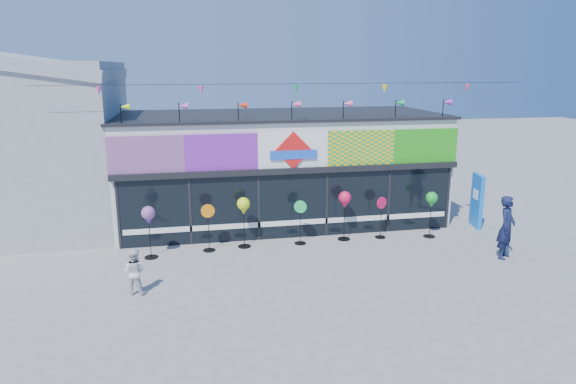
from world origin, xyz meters
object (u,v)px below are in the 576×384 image
object	(u,v)px
spinner_1	(208,226)
spinner_2	(244,207)
spinner_0	(149,217)
adult_man	(506,227)
spinner_6	(432,201)
spinner_4	(345,201)
spinner_5	(381,216)
child	(134,272)
spinner_3	(300,221)
blue_sign	(477,201)

from	to	relation	value
spinner_1	spinner_2	distance (m)	1.29
spinner_0	spinner_1	size ratio (longest dim) A/B	1.07
spinner_2	adult_man	xyz separation A→B (m)	(7.87, -2.57, -0.36)
spinner_0	spinner_6	bearing A→B (deg)	1.05
spinner_0	spinner_4	xyz separation A→B (m)	(6.46, 0.49, 0.03)
spinner_5	spinner_1	bearing A→B (deg)	-178.50
spinner_0	spinner_1	bearing A→B (deg)	8.77
child	adult_man	bearing A→B (deg)	-157.31
spinner_5	spinner_3	bearing A→B (deg)	-178.53
spinner_1	spinner_4	xyz separation A→B (m)	(4.64, 0.21, 0.55)
blue_sign	spinner_0	bearing A→B (deg)	-162.79
spinner_6	spinner_5	bearing A→B (deg)	171.34
spinner_4	spinner_2	bearing A→B (deg)	-178.82
spinner_2	spinner_3	size ratio (longest dim) A/B	1.12
spinner_3	spinner_5	world-z (taller)	spinner_3
spinner_0	spinner_3	size ratio (longest dim) A/B	1.11
spinner_3	adult_man	distance (m)	6.49
spinner_3	spinner_5	size ratio (longest dim) A/B	1.03
spinner_2	spinner_5	world-z (taller)	spinner_2
spinner_0	spinner_3	xyz separation A→B (m)	(4.87, 0.36, -0.54)
spinner_4	spinner_1	bearing A→B (deg)	-177.36
spinner_0	spinner_5	distance (m)	7.80
blue_sign	spinner_3	distance (m)	6.89
spinner_2	spinner_4	xyz separation A→B (m)	(3.47, 0.07, 0.02)
spinner_5	child	bearing A→B (deg)	-159.22
spinner_5	spinner_6	distance (m)	1.82
blue_sign	spinner_6	size ratio (longest dim) A/B	1.21
spinner_3	spinner_6	bearing A→B (deg)	-2.34
spinner_0	spinner_1	world-z (taller)	spinner_0
spinner_2	child	xyz separation A→B (m)	(-3.23, -3.03, -0.74)
spinner_3	adult_man	xyz separation A→B (m)	(5.98, -2.51, 0.20)
spinner_4	spinner_5	size ratio (longest dim) A/B	1.17
adult_man	child	xyz separation A→B (m)	(-11.10, -0.45, -0.38)
spinner_0	adult_man	xyz separation A→B (m)	(10.86, -2.15, -0.35)
spinner_1	spinner_4	world-z (taller)	spinner_4
spinner_6	adult_man	distance (m)	2.71
blue_sign	spinner_4	size ratio (longest dim) A/B	1.15
spinner_3	spinner_0	bearing A→B (deg)	-175.75
spinner_5	spinner_6	xyz separation A→B (m)	(1.72, -0.26, 0.53)
spinner_1	adult_man	bearing A→B (deg)	-15.07
spinner_0	child	distance (m)	2.71
spinner_1	spinner_3	world-z (taller)	spinner_1
spinner_0	blue_sign	bearing A→B (deg)	4.81
spinner_4	spinner_5	distance (m)	1.44
spinner_0	spinner_3	bearing A→B (deg)	4.25
spinner_4	spinner_6	world-z (taller)	spinner_4
spinner_3	spinner_6	xyz separation A→B (m)	(4.62, -0.19, 0.51)
spinner_0	adult_man	size ratio (longest dim) A/B	0.84
spinner_0	spinner_4	world-z (taller)	spinner_4
spinner_1	spinner_6	distance (m)	7.69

